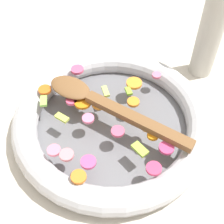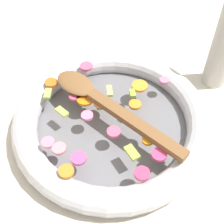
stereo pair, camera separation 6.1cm
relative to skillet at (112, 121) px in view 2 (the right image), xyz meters
name	(u,v)px [view 2 (the right image)]	position (x,y,z in m)	size (l,w,h in m)	color
ground_plane	(112,128)	(0.00, 0.00, -0.02)	(4.00, 4.00, 0.00)	beige
skillet	(112,121)	(0.00, 0.00, 0.00)	(0.40, 0.40, 0.05)	slate
chopped_vegetables	(102,115)	(0.00, 0.02, 0.03)	(0.32, 0.30, 0.01)	orange
wooden_spoon	(103,102)	(0.02, 0.01, 0.04)	(0.29, 0.18, 0.01)	brown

